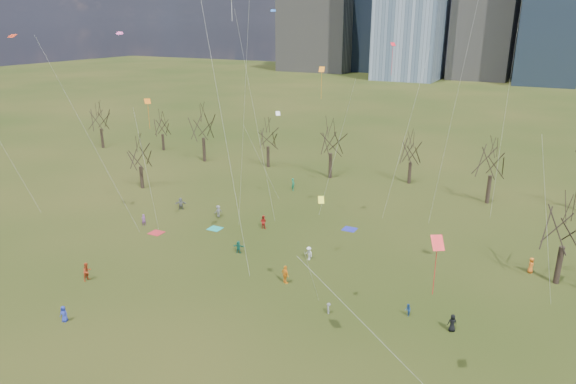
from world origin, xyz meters
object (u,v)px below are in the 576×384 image
at_px(blanket_navy, 350,229).
at_px(person_4, 285,275).
at_px(person_2, 87,272).
at_px(blanket_teal, 215,229).
at_px(blanket_crimson, 156,233).
at_px(person_0, 64,314).

height_order(blanket_navy, person_4, person_4).
xyz_separation_m(blanket_navy, person_2, (-17.97, -23.81, 0.91)).
relative_size(blanket_navy, person_2, 0.87).
relative_size(blanket_teal, blanket_crimson, 1.00).
distance_m(blanket_crimson, person_0, 19.15).
bearing_deg(person_4, blanket_crimson, 17.72).
xyz_separation_m(blanket_teal, blanket_crimson, (-5.43, -4.31, 0.00)).
bearing_deg(person_4, blanket_teal, -1.35).
xyz_separation_m(person_0, person_2, (-3.96, 6.07, 0.20)).
relative_size(blanket_crimson, person_0, 1.11).
distance_m(blanket_navy, person_2, 29.85).
height_order(blanket_navy, person_0, person_0).
relative_size(blanket_teal, person_0, 1.11).
relative_size(person_0, person_4, 0.77).
bearing_deg(person_0, person_4, 31.88).
bearing_deg(person_0, blanket_navy, 49.65).
bearing_deg(blanket_crimson, person_4, -11.00).
height_order(blanket_teal, person_4, person_4).
relative_size(blanket_navy, person_4, 0.86).
bearing_deg(person_2, person_0, -145.94).
bearing_deg(person_2, person_4, -63.41).
height_order(person_0, person_2, person_2).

